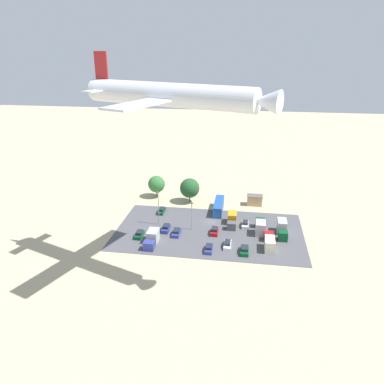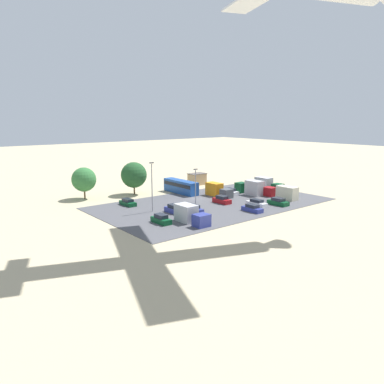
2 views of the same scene
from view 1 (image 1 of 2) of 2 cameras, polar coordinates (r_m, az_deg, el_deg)
The scene contains 23 objects.
ground_plane at distance 106.82m, azimuth 2.96°, elevation -4.55°, with size 400.00×400.00×0.00m, color tan.
parking_lot_surface at distance 101.41m, azimuth 2.61°, elevation -6.01°, with size 49.96×28.71×0.08m.
shed_building at distance 118.75m, azimuth 9.52°, elevation -1.23°, with size 4.82×3.19×3.22m.
bus at distance 112.78m, azimuth 4.08°, elevation -2.14°, with size 2.56×11.06×3.15m.
parked_car_0 at distance 104.67m, azimuth 8.10°, elevation -4.88°, with size 1.77×4.25×1.54m.
parked_car_1 at distance 100.07m, azimuth 3.45°, elevation -5.96°, with size 1.88×4.28×1.63m.
parked_car_2 at distance 112.43m, azimuth -4.66°, elevation -2.85°, with size 1.76×4.62×1.41m.
parked_car_3 at distance 92.05m, azimuth 2.59°, elevation -8.60°, with size 1.75×4.41×1.45m.
parked_car_4 at distance 92.06m, azimuth 8.00°, elevation -8.77°, with size 1.98×4.54×1.54m.
parked_car_5 at distance 99.20m, azimuth -8.01°, elevation -6.41°, with size 1.74×4.27×1.61m.
parked_car_6 at distance 99.44m, azimuth -2.38°, elevation -6.17°, with size 1.91×4.68×1.47m.
parked_car_7 at distance 94.11m, azimuth 5.42°, elevation -7.96°, with size 1.73×4.71×1.43m.
parked_car_8 at distance 101.58m, azimuth -3.98°, elevation -5.53°, with size 1.84×4.39×1.66m.
parked_truck_0 at distance 95.13m, azimuth 11.71°, elevation -7.47°, with size 2.38×8.60×3.00m.
parked_truck_1 at distance 104.94m, azimuth 6.13°, elevation -4.26°, with size 2.38×7.25×3.03m.
parked_truck_2 at distance 101.78m, azimuth 13.56°, elevation -5.49°, with size 2.37×7.74×3.52m.
parked_truck_3 at distance 101.83m, azimuth 10.36°, elevation -5.20°, with size 2.55×7.49×3.51m.
parked_truck_4 at distance 95.23m, azimuth -6.13°, elevation -7.06°, with size 2.59×7.33×3.08m.
tree_near_shed at distance 122.89m, azimuth -5.43°, elevation 1.21°, with size 5.55×5.55×7.29m.
tree_apron_mid at distance 118.07m, azimuth -0.36°, elevation 0.60°, with size 6.22×6.22×7.91m.
light_pole_lot_centre at distance 103.31m, azimuth -5.12°, elevation -2.24°, with size 0.90×0.28×9.80m.
light_pole_lot_edge at distance 100.30m, azimuth -0.04°, elevation -3.49°, with size 0.90×0.28×7.93m.
airplane at distance 70.53m, azimuth -2.61°, elevation 14.51°, with size 37.91×31.34×9.67m.
Camera 1 is at (-8.99, 95.73, 46.53)m, focal length 35.00 mm.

